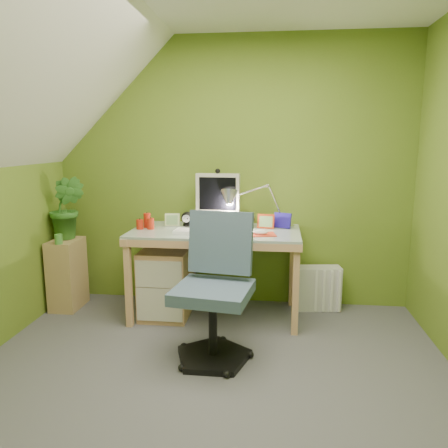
# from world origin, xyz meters

# --- Properties ---
(floor) EXTENTS (3.20, 3.20, 0.01)m
(floor) POSITION_xyz_m (0.00, 0.00, -0.01)
(floor) COLOR #545459
(floor) RESTS_ON ground
(wall_back) EXTENTS (3.20, 0.01, 2.40)m
(wall_back) POSITION_xyz_m (0.00, 1.60, 1.20)
(wall_back) COLOR olive
(wall_back) RESTS_ON floor
(wall_front) EXTENTS (3.20, 0.01, 2.40)m
(wall_front) POSITION_xyz_m (0.00, -1.60, 1.20)
(wall_front) COLOR olive
(wall_front) RESTS_ON floor
(slope_ceiling) EXTENTS (1.10, 3.20, 1.10)m
(slope_ceiling) POSITION_xyz_m (-1.00, 0.00, 1.85)
(slope_ceiling) COLOR white
(slope_ceiling) RESTS_ON wall_left
(desk) EXTENTS (1.42, 0.72, 0.75)m
(desk) POSITION_xyz_m (-0.10, 1.22, 0.38)
(desk) COLOR tan
(desk) RESTS_ON floor
(monitor) EXTENTS (0.42, 0.26, 0.55)m
(monitor) POSITION_xyz_m (-0.10, 1.40, 1.03)
(monitor) COLOR beige
(monitor) RESTS_ON desk
(speaker_left) EXTENTS (0.13, 0.13, 0.13)m
(speaker_left) POSITION_xyz_m (-0.37, 1.38, 0.82)
(speaker_left) COLOR black
(speaker_left) RESTS_ON desk
(speaker_right) EXTENTS (0.11, 0.11, 0.13)m
(speaker_right) POSITION_xyz_m (0.17, 1.38, 0.82)
(speaker_right) COLOR black
(speaker_right) RESTS_ON desk
(keyboard) EXTENTS (0.49, 0.20, 0.02)m
(keyboard) POSITION_xyz_m (-0.18, 1.08, 0.77)
(keyboard) COLOR white
(keyboard) RESTS_ON desk
(mousepad) EXTENTS (0.27, 0.21, 0.01)m
(mousepad) POSITION_xyz_m (0.28, 1.08, 0.76)
(mousepad) COLOR red
(mousepad) RESTS_ON desk
(mouse) EXTENTS (0.13, 0.10, 0.04)m
(mouse) POSITION_xyz_m (0.28, 1.08, 0.77)
(mouse) COLOR white
(mouse) RESTS_ON mousepad
(amber_tumbler) EXTENTS (0.08, 0.08, 0.09)m
(amber_tumbler) POSITION_xyz_m (0.08, 1.14, 0.80)
(amber_tumbler) COLOR #964915
(amber_tumbler) RESTS_ON desk
(candle_cluster) EXTENTS (0.17, 0.15, 0.12)m
(candle_cluster) POSITION_xyz_m (-0.70, 1.23, 0.82)
(candle_cluster) COLOR red
(candle_cluster) RESTS_ON desk
(photo_frame_red) EXTENTS (0.15, 0.04, 0.12)m
(photo_frame_red) POSITION_xyz_m (0.32, 1.34, 0.82)
(photo_frame_red) COLOR #B13312
(photo_frame_red) RESTS_ON desk
(photo_frame_blue) EXTENTS (0.15, 0.08, 0.13)m
(photo_frame_blue) POSITION_xyz_m (0.46, 1.38, 0.82)
(photo_frame_blue) COLOR #21169C
(photo_frame_blue) RESTS_ON desk
(photo_frame_green) EXTENTS (0.13, 0.03, 0.11)m
(photo_frame_green) POSITION_xyz_m (-0.50, 1.36, 0.81)
(photo_frame_green) COLOR #B2C588
(photo_frame_green) RESTS_ON desk
(desk_lamp) EXTENTS (0.52, 0.23, 0.55)m
(desk_lamp) POSITION_xyz_m (0.35, 1.40, 1.03)
(desk_lamp) COLOR silver
(desk_lamp) RESTS_ON desk
(side_ledge) EXTENTS (0.23, 0.36, 0.63)m
(side_ledge) POSITION_xyz_m (-1.45, 1.25, 0.31)
(side_ledge) COLOR tan
(side_ledge) RESTS_ON floor
(potted_plant) EXTENTS (0.33, 0.28, 0.56)m
(potted_plant) POSITION_xyz_m (-1.44, 1.30, 0.91)
(potted_plant) COLOR #316C24
(potted_plant) RESTS_ON side_ledge
(green_cup) EXTENTS (0.07, 0.07, 0.08)m
(green_cup) POSITION_xyz_m (-1.43, 1.10, 0.67)
(green_cup) COLOR #509940
(green_cup) RESTS_ON side_ledge
(task_chair) EXTENTS (0.64, 0.64, 1.02)m
(task_chair) POSITION_xyz_m (-0.01, 0.44, 0.51)
(task_chair) COLOR #44596F
(task_chair) RESTS_ON floor
(radiator) EXTENTS (0.41, 0.21, 0.39)m
(radiator) POSITION_xyz_m (0.79, 1.46, 0.20)
(radiator) COLOR silver
(radiator) RESTS_ON floor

